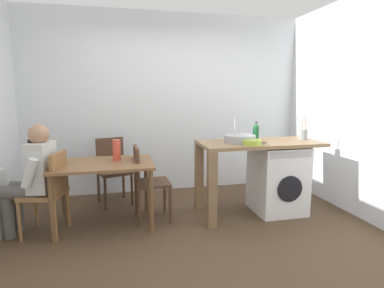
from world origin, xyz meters
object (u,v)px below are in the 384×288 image
object	(u,v)px
dining_table	(104,171)
mixing_bowl	(252,142)
bottle_tall_green	(256,131)
chair_spare_by_wall	(113,167)
seated_person	(34,174)
chair_person_seat	(50,189)
chair_opposite	(146,179)
utensil_crock	(303,134)
washing_machine	(277,179)
vase	(117,150)

from	to	relation	value
dining_table	mixing_bowl	bearing A→B (deg)	-8.39
bottle_tall_green	chair_spare_by_wall	bearing A→B (deg)	160.32
seated_person	chair_person_seat	bearing A→B (deg)	-90.00
chair_opposite	utensil_crock	world-z (taller)	utensil_crock
bottle_tall_green	mixing_bowl	xyz separation A→B (m)	(-0.22, -0.37, -0.07)
dining_table	mixing_bowl	distance (m)	1.73
chair_person_seat	chair_opposite	bearing A→B (deg)	-69.07
chair_spare_by_wall	utensil_crock	bearing A→B (deg)	145.01
chair_opposite	bottle_tall_green	bearing A→B (deg)	90.61
washing_machine	mixing_bowl	world-z (taller)	mixing_bowl
seated_person	vase	bearing A→B (deg)	-66.06
seated_person	washing_machine	xyz separation A→B (m)	(2.85, 0.03, -0.24)
vase	utensil_crock	bearing A→B (deg)	-2.39
seated_person	vase	world-z (taller)	seated_person
seated_person	washing_machine	size ratio (longest dim) A/B	1.40
vase	dining_table	bearing A→B (deg)	-146.31
vase	mixing_bowl	bearing A→B (deg)	-12.80
chair_person_seat	bottle_tall_green	xyz separation A→B (m)	(2.45, 0.23, 0.52)
chair_opposite	vase	distance (m)	0.48
chair_opposite	utensil_crock	xyz separation A→B (m)	(2.03, -0.05, 0.48)
utensil_crock	chair_opposite	bearing A→B (deg)	178.72
mixing_bowl	bottle_tall_green	bearing A→B (deg)	59.52
dining_table	bottle_tall_green	bearing A→B (deg)	3.59
washing_machine	bottle_tall_green	distance (m)	0.66
washing_machine	utensil_crock	distance (m)	0.67
chair_opposite	bottle_tall_green	size ratio (longest dim) A/B	3.83
bottle_tall_green	mixing_bowl	world-z (taller)	bottle_tall_green
chair_spare_by_wall	dining_table	bearing A→B (deg)	66.82
seated_person	washing_machine	bearing A→B (deg)	-77.46
chair_spare_by_wall	washing_machine	world-z (taller)	chair_spare_by_wall
vase	seated_person	bearing A→B (deg)	-167.97
utensil_crock	seated_person	bearing A→B (deg)	-178.51
bottle_tall_green	chair_person_seat	bearing A→B (deg)	-174.53
chair_person_seat	chair_spare_by_wall	bearing A→B (deg)	-23.27
seated_person	utensil_crock	bearing A→B (deg)	-76.60
washing_machine	vase	size ratio (longest dim) A/B	3.54
utensil_crock	vase	world-z (taller)	utensil_crock
dining_table	bottle_tall_green	xyz separation A→B (m)	(1.90, 0.12, 0.38)
bottle_tall_green	dining_table	bearing A→B (deg)	-176.41
dining_table	chair_person_seat	size ratio (longest dim) A/B	1.22
dining_table	chair_spare_by_wall	size ratio (longest dim) A/B	1.22
chair_person_seat	utensil_crock	xyz separation A→B (m)	(3.06, 0.12, 0.48)
mixing_bowl	vase	distance (m)	1.58
bottle_tall_green	mixing_bowl	size ratio (longest dim) A/B	1.09
washing_machine	vase	xyz separation A→B (m)	(-1.99, 0.15, 0.43)
chair_spare_by_wall	utensil_crock	distance (m)	2.59
bottle_tall_green	utensil_crock	bearing A→B (deg)	-10.96
washing_machine	utensil_crock	bearing A→B (deg)	8.10
chair_person_seat	vase	xyz separation A→B (m)	(0.70, 0.22, 0.35)
washing_machine	bottle_tall_green	size ratio (longest dim) A/B	3.66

